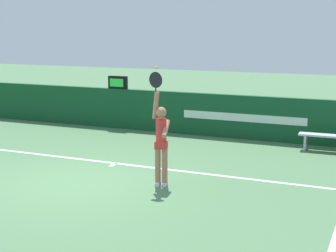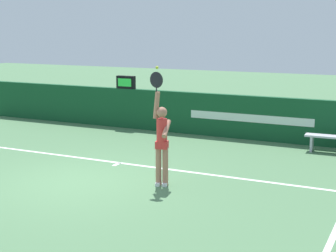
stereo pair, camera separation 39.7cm
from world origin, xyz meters
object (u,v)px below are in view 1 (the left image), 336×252
at_px(courtside_bench_near, 328,139).
at_px(tennis_ball, 156,68).
at_px(speed_display, 118,82).
at_px(tennis_player, 161,139).

bearing_deg(courtside_bench_near, tennis_ball, -123.08).
distance_m(tennis_ball, courtside_bench_near, 5.95).
xyz_separation_m(speed_display, tennis_ball, (3.94, -5.39, 0.98)).
relative_size(tennis_player, tennis_ball, 37.24).
distance_m(tennis_player, courtside_bench_near, 5.54).
bearing_deg(speed_display, tennis_ball, -53.81).
bearing_deg(tennis_ball, speed_display, 126.19).
distance_m(speed_display, tennis_ball, 6.75).
xyz_separation_m(speed_display, courtside_bench_near, (6.97, -0.74, -1.19)).
height_order(tennis_player, tennis_ball, tennis_ball).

